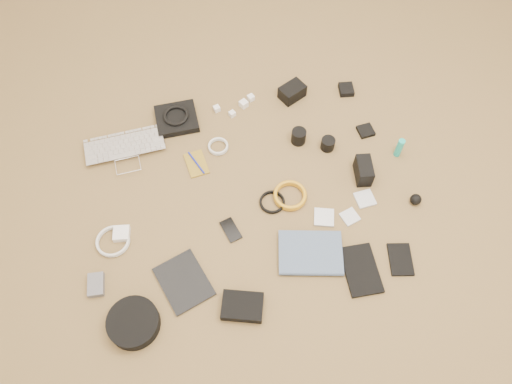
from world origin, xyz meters
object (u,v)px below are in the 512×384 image
object	(u,v)px
tablet	(184,282)
paperback	(311,276)
phone	(231,230)
laptop	(126,155)
dslr_camera	(292,92)
headphone_case	(134,323)

from	to	relation	value
tablet	paperback	bearing A→B (deg)	-28.60
tablet	phone	size ratio (longest dim) A/B	2.09
laptop	phone	size ratio (longest dim) A/B	3.37
dslr_camera	headphone_case	distance (m)	1.25
laptop	phone	xyz separation A→B (m)	(0.34, -0.48, -0.01)
paperback	dslr_camera	bearing A→B (deg)	3.44
laptop	tablet	size ratio (longest dim) A/B	1.61
headphone_case	phone	bearing A→B (deg)	31.26
headphone_case	dslr_camera	bearing A→B (deg)	43.59
headphone_case	paperback	xyz separation A→B (m)	(0.68, -0.01, -0.01)
phone	headphone_case	distance (m)	0.51
dslr_camera	tablet	distance (m)	1.03
laptop	dslr_camera	world-z (taller)	dslr_camera
tablet	laptop	bearing A→B (deg)	85.72
dslr_camera	headphone_case	world-z (taller)	dslr_camera
phone	headphone_case	xyz separation A→B (m)	(-0.44, -0.27, 0.02)
laptop	tablet	distance (m)	0.65
dslr_camera	phone	distance (m)	0.76
headphone_case	laptop	bearing A→B (deg)	82.60
laptop	headphone_case	world-z (taller)	headphone_case
phone	paperback	world-z (taller)	paperback
headphone_case	paperback	distance (m)	0.68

